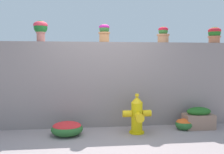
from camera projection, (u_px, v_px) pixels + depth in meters
ground_plane at (108, 144)px, 4.22m from camera, size 24.00×24.00×0.00m
stone_wall at (102, 84)px, 5.37m from camera, size 6.04×0.35×1.83m
potted_plant_1 at (41, 28)px, 5.13m from camera, size 0.30×0.30×0.45m
potted_plant_2 at (104, 32)px, 5.28m from camera, size 0.25×0.25×0.40m
potted_plant_3 at (163, 34)px, 5.46m from camera, size 0.29×0.29×0.37m
potted_plant_4 at (214, 34)px, 5.62m from camera, size 0.29×0.29×0.38m
fire_hydrant at (137, 115)px, 4.81m from camera, size 0.57×0.45×0.79m
flower_bush_left at (184, 124)px, 5.07m from camera, size 0.36×0.33×0.24m
flower_bush_right at (67, 128)px, 4.68m from camera, size 0.61×0.55×0.28m
planter_box at (199, 118)px, 5.16m from camera, size 0.61×0.35×0.46m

